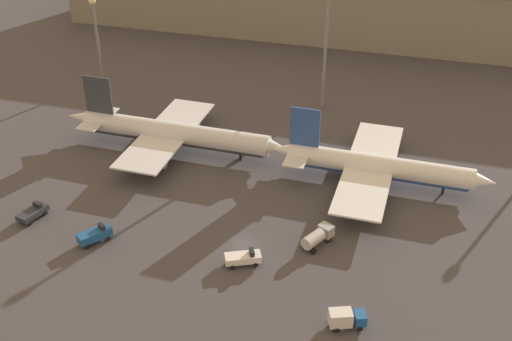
{
  "coord_description": "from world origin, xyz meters",
  "views": [
    {
      "loc": [
        25.21,
        -80.38,
        66.22
      ],
      "look_at": [
        -1.87,
        13.78,
        6.0
      ],
      "focal_mm": 45.0,
      "sensor_mm": 36.0,
      "label": 1
    }
  ],
  "objects_px": {
    "service_vehicle_1": "(317,237)",
    "service_vehicle_4": "(346,318)",
    "service_vehicle_0": "(33,213)",
    "airplane_0": "(173,133)",
    "service_vehicle_2": "(95,235)",
    "service_vehicle_3": "(243,258)",
    "airplane_1": "(376,166)"
  },
  "relations": [
    {
      "from": "airplane_1",
      "to": "service_vehicle_3",
      "type": "height_order",
      "value": "airplane_1"
    },
    {
      "from": "service_vehicle_1",
      "to": "service_vehicle_2",
      "type": "height_order",
      "value": "service_vehicle_2"
    },
    {
      "from": "service_vehicle_3",
      "to": "service_vehicle_4",
      "type": "bearing_deg",
      "value": -52.24
    },
    {
      "from": "airplane_0",
      "to": "airplane_1",
      "type": "distance_m",
      "value": 41.71
    },
    {
      "from": "service_vehicle_0",
      "to": "service_vehicle_3",
      "type": "height_order",
      "value": "service_vehicle_3"
    },
    {
      "from": "service_vehicle_2",
      "to": "airplane_1",
      "type": "bearing_deg",
      "value": -16.74
    },
    {
      "from": "airplane_1",
      "to": "service_vehicle_1",
      "type": "relative_size",
      "value": 6.51
    },
    {
      "from": "airplane_1",
      "to": "service_vehicle_2",
      "type": "relative_size",
      "value": 7.45
    },
    {
      "from": "service_vehicle_0",
      "to": "service_vehicle_1",
      "type": "bearing_deg",
      "value": -68.53
    },
    {
      "from": "airplane_0",
      "to": "service_vehicle_3",
      "type": "relative_size",
      "value": 7.94
    },
    {
      "from": "airplane_1",
      "to": "service_vehicle_1",
      "type": "xyz_separation_m",
      "value": [
        -6.77,
        -21.84,
        -1.98
      ]
    },
    {
      "from": "service_vehicle_0",
      "to": "airplane_0",
      "type": "bearing_deg",
      "value": -12.07
    },
    {
      "from": "service_vehicle_4",
      "to": "service_vehicle_2",
      "type": "bearing_deg",
      "value": 148.7
    },
    {
      "from": "service_vehicle_3",
      "to": "service_vehicle_4",
      "type": "height_order",
      "value": "service_vehicle_4"
    },
    {
      "from": "airplane_0",
      "to": "service_vehicle_4",
      "type": "height_order",
      "value": "airplane_0"
    },
    {
      "from": "airplane_0",
      "to": "service_vehicle_0",
      "type": "distance_m",
      "value": 32.92
    },
    {
      "from": "service_vehicle_1",
      "to": "service_vehicle_2",
      "type": "bearing_deg",
      "value": 131.85
    },
    {
      "from": "airplane_0",
      "to": "service_vehicle_1",
      "type": "relative_size",
      "value": 7.38
    },
    {
      "from": "service_vehicle_1",
      "to": "airplane_0",
      "type": "bearing_deg",
      "value": 83.66
    },
    {
      "from": "service_vehicle_3",
      "to": "service_vehicle_4",
      "type": "relative_size",
      "value": 1.09
    },
    {
      "from": "service_vehicle_0",
      "to": "service_vehicle_4",
      "type": "relative_size",
      "value": 1.06
    },
    {
      "from": "service_vehicle_1",
      "to": "service_vehicle_4",
      "type": "height_order",
      "value": "service_vehicle_4"
    },
    {
      "from": "airplane_0",
      "to": "service_vehicle_2",
      "type": "distance_m",
      "value": 32.59
    },
    {
      "from": "service_vehicle_2",
      "to": "service_vehicle_0",
      "type": "bearing_deg",
      "value": 114.38
    },
    {
      "from": "airplane_0",
      "to": "service_vehicle_3",
      "type": "height_order",
      "value": "airplane_0"
    },
    {
      "from": "service_vehicle_2",
      "to": "service_vehicle_3",
      "type": "xyz_separation_m",
      "value": [
        25.41,
        1.26,
        -0.14
      ]
    },
    {
      "from": "service_vehicle_0",
      "to": "service_vehicle_4",
      "type": "distance_m",
      "value": 58.0
    },
    {
      "from": "airplane_0",
      "to": "service_vehicle_2",
      "type": "relative_size",
      "value": 8.45
    },
    {
      "from": "service_vehicle_0",
      "to": "service_vehicle_3",
      "type": "xyz_separation_m",
      "value": [
        39.17,
        -1.82,
        0.11
      ]
    },
    {
      "from": "airplane_0",
      "to": "service_vehicle_0",
      "type": "relative_size",
      "value": 8.22
    },
    {
      "from": "service_vehicle_0",
      "to": "service_vehicle_3",
      "type": "distance_m",
      "value": 39.21
    },
    {
      "from": "airplane_0",
      "to": "airplane_1",
      "type": "xyz_separation_m",
      "value": [
        41.69,
        -1.3,
        -0.2
      ]
    }
  ]
}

